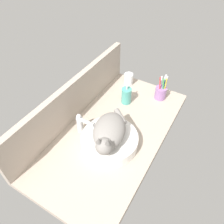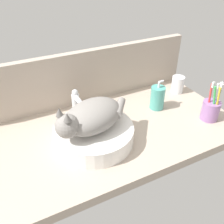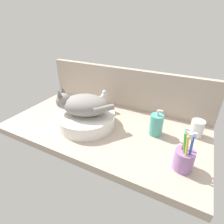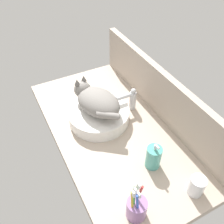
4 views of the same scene
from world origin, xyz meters
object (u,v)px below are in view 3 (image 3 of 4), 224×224
sink_basin (87,119)px  soap_dispenser (156,125)px  faucet (104,100)px  water_glass (197,129)px  toothbrush_cup (184,159)px  cat (83,104)px

sink_basin → soap_dispenser: size_ratio=2.18×
faucet → water_glass: bearing=-2.2°
toothbrush_cup → water_glass: 26.63cm
sink_basin → toothbrush_cup: 53.64cm
soap_dispenser → water_glass: 20.64cm
faucet → sink_basin: bearing=-90.2°
faucet → soap_dispenser: (36.75, -10.25, -1.60)cm
sink_basin → water_glass: water_glass is taller
sink_basin → toothbrush_cup: (52.79, -9.37, 1.56)cm
faucet → toothbrush_cup: (52.71, -28.60, -2.27)cm
faucet → toothbrush_cup: size_ratio=0.73×
faucet → soap_dispenser: bearing=-15.6°
soap_dispenser → water_glass: soap_dispenser is taller
cat → water_glass: (57.01, 17.57, -8.82)cm
cat → toothbrush_cup: 55.32cm
cat → toothbrush_cup: size_ratio=1.69×
cat → faucet: bearing=86.1°
sink_basin → water_glass: 58.29cm
sink_basin → faucet: 19.60cm
faucet → soap_dispenser: soap_dispenser is taller
soap_dispenser → toothbrush_cup: toothbrush_cup is taller
toothbrush_cup → water_glass: bearing=83.6°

